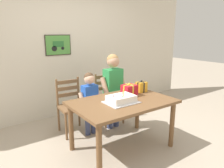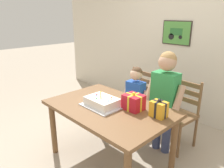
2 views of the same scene
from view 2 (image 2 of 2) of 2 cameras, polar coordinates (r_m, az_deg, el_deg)
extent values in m
plane|color=tan|center=(2.82, -0.72, -19.73)|extent=(20.00, 20.00, 0.00)
cube|color=beige|center=(3.72, 20.04, 10.40)|extent=(6.40, 0.08, 2.60)
cube|color=#332823|center=(3.77, 16.74, 12.87)|extent=(0.51, 0.02, 0.39)
cube|color=#4C8E3D|center=(3.77, 16.67, 12.86)|extent=(0.48, 0.01, 0.36)
cube|color=#28662D|center=(3.76, 16.66, 13.16)|extent=(0.22, 0.01, 0.11)
cylinder|color=black|center=(3.81, 15.43, 12.07)|extent=(0.10, 0.01, 0.10)
cylinder|color=black|center=(3.73, 17.68, 11.74)|extent=(0.06, 0.01, 0.06)
cube|color=brown|center=(2.45, -0.79, -6.43)|extent=(1.42, 0.92, 0.04)
cylinder|color=brown|center=(2.88, -15.31, -11.30)|extent=(0.07, 0.07, 0.69)
cylinder|color=brown|center=(3.26, -3.53, -7.03)|extent=(0.07, 0.07, 0.69)
cylinder|color=brown|center=(2.56, 15.99, -15.44)|extent=(0.07, 0.07, 0.69)
cube|color=silver|center=(2.45, -2.65, -5.75)|extent=(0.44, 0.34, 0.01)
cube|color=white|center=(2.43, -2.67, -4.66)|extent=(0.36, 0.26, 0.09)
cylinder|color=orange|center=(2.38, -2.97, -3.15)|extent=(0.01, 0.01, 0.07)
sphere|color=yellow|center=(2.36, -2.99, -2.13)|extent=(0.02, 0.02, 0.02)
sphere|color=orange|center=(2.40, -0.13, -3.62)|extent=(0.02, 0.02, 0.02)
sphere|color=blue|center=(2.31, -0.92, -4.51)|extent=(0.01, 0.01, 0.01)
sphere|color=green|center=(2.39, -4.14, -3.79)|extent=(0.02, 0.02, 0.02)
sphere|color=blue|center=(2.47, -4.20, -3.09)|extent=(0.01, 0.01, 0.01)
sphere|color=yellow|center=(2.35, -0.18, -4.15)|extent=(0.01, 0.01, 0.01)
sphere|color=red|center=(2.50, -4.06, -2.75)|extent=(0.02, 0.02, 0.02)
cube|color=red|center=(2.36, 5.74, -4.82)|extent=(0.21, 0.18, 0.17)
cube|color=yellow|center=(2.36, 5.74, -4.82)|extent=(0.21, 0.02, 0.17)
cube|color=yellow|center=(2.36, 5.74, -4.82)|extent=(0.02, 0.18, 0.17)
sphere|color=yellow|center=(2.32, 5.82, -2.58)|extent=(0.04, 0.04, 0.04)
cube|color=gold|center=(2.24, 12.29, -6.56)|extent=(0.16, 0.12, 0.16)
cube|color=black|center=(2.24, 12.29, -6.56)|extent=(0.16, 0.02, 0.17)
cube|color=black|center=(2.24, 12.29, -6.56)|extent=(0.02, 0.13, 0.17)
sphere|color=black|center=(2.20, 12.46, -4.28)|extent=(0.04, 0.04, 0.04)
cube|color=brown|center=(3.38, 5.68, -4.26)|extent=(0.45, 0.45, 0.04)
cylinder|color=brown|center=(3.24, 5.64, -9.93)|extent=(0.04, 0.04, 0.43)
cylinder|color=brown|center=(3.48, 1.09, -7.73)|extent=(0.04, 0.04, 0.43)
cylinder|color=brown|center=(3.49, 10.01, -7.91)|extent=(0.04, 0.04, 0.43)
cylinder|color=brown|center=(3.72, 5.50, -6.03)|extent=(0.04, 0.04, 0.43)
cylinder|color=brown|center=(3.31, 10.46, -0.43)|extent=(0.04, 0.04, 0.45)
cylinder|color=brown|center=(3.55, 5.73, 1.05)|extent=(0.04, 0.04, 0.45)
cube|color=brown|center=(3.45, 7.97, -0.73)|extent=(0.36, 0.05, 0.06)
cube|color=brown|center=(3.41, 8.05, 1.06)|extent=(0.36, 0.05, 0.06)
cube|color=brown|center=(3.38, 8.13, 2.88)|extent=(0.36, 0.05, 0.06)
cube|color=brown|center=(3.00, 16.77, -8.04)|extent=(0.45, 0.45, 0.04)
cylinder|color=brown|center=(2.88, 17.31, -14.60)|extent=(0.04, 0.04, 0.43)
cylinder|color=brown|center=(3.07, 11.33, -11.93)|extent=(0.04, 0.04, 0.43)
cylinder|color=brown|center=(3.17, 21.25, -11.86)|extent=(0.04, 0.04, 0.43)
cylinder|color=brown|center=(3.34, 15.58, -9.64)|extent=(0.04, 0.04, 0.43)
cylinder|color=brown|center=(2.97, 22.30, -3.77)|extent=(0.04, 0.04, 0.45)
cylinder|color=brown|center=(3.15, 16.31, -1.88)|extent=(0.04, 0.04, 0.45)
cube|color=brown|center=(3.08, 19.09, -3.97)|extent=(0.36, 0.06, 0.06)
cube|color=brown|center=(3.04, 19.30, -2.00)|extent=(0.36, 0.06, 0.06)
cube|color=brown|center=(3.00, 19.53, 0.01)|extent=(0.36, 0.06, 0.06)
cylinder|color=#38426B|center=(2.93, 14.23, -12.93)|extent=(0.11, 0.11, 0.50)
cylinder|color=#38426B|center=(2.99, 11.86, -12.10)|extent=(0.11, 0.11, 0.50)
cube|color=#2D934C|center=(2.73, 13.82, -2.81)|extent=(0.32, 0.20, 0.57)
cylinder|color=tan|center=(2.62, 17.09, -4.42)|extent=(0.09, 0.24, 0.38)
cylinder|color=tan|center=(2.80, 9.93, -2.44)|extent=(0.09, 0.24, 0.38)
sphere|color=tan|center=(2.61, 14.50, 5.65)|extent=(0.21, 0.21, 0.21)
sphere|color=#A87F4C|center=(2.62, 14.65, 6.25)|extent=(0.20, 0.20, 0.20)
cylinder|color=#38426B|center=(3.19, 6.77, -10.80)|extent=(0.08, 0.08, 0.40)
cylinder|color=#38426B|center=(3.24, 5.16, -10.19)|extent=(0.08, 0.08, 0.40)
cube|color=blue|center=(3.03, 6.22, -3.44)|extent=(0.25, 0.17, 0.45)
cylinder|color=#E0B293|center=(2.94, 8.31, -4.62)|extent=(0.08, 0.19, 0.30)
cylinder|color=#E0B293|center=(3.10, 3.56, -3.15)|extent=(0.08, 0.19, 0.30)
sphere|color=#E0B293|center=(2.93, 6.44, 2.59)|extent=(0.17, 0.17, 0.17)
sphere|color=brown|center=(2.93, 6.57, 3.03)|extent=(0.16, 0.16, 0.16)
camera|label=1|loc=(3.43, -56.82, 9.08)|focal=33.70mm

